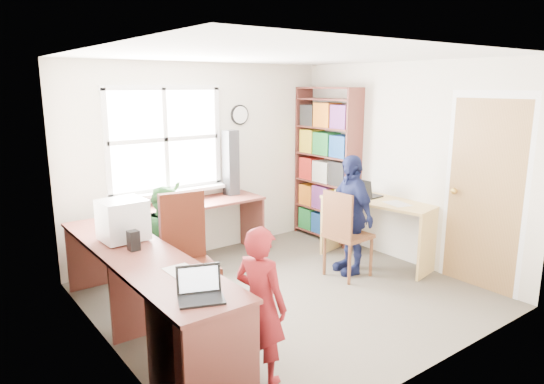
# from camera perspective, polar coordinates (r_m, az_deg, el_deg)

# --- Properties ---
(room) EXTENTS (3.64, 3.44, 2.44)m
(room) POSITION_cam_1_polar(r_m,az_deg,el_deg) (4.85, 1.19, 1.63)
(room) COLOR #4E473D
(room) RESTS_ON ground
(l_desk) EXTENTS (2.38, 2.95, 0.75)m
(l_desk) POSITION_cam_1_polar(r_m,az_deg,el_deg) (4.09, -10.40, -11.89)
(l_desk) COLOR brown
(l_desk) RESTS_ON ground
(right_desk) EXTENTS (0.88, 1.45, 0.78)m
(right_desk) POSITION_cam_1_polar(r_m,az_deg,el_deg) (6.03, 12.54, -2.84)
(right_desk) COLOR #EFC877
(right_desk) RESTS_ON ground
(bookshelf) EXTENTS (0.30, 1.02, 2.10)m
(bookshelf) POSITION_cam_1_polar(r_m,az_deg,el_deg) (6.75, 6.44, 2.81)
(bookshelf) COLOR brown
(bookshelf) RESTS_ON ground
(swivel_chair) EXTENTS (0.62, 0.62, 1.16)m
(swivel_chair) POSITION_cam_1_polar(r_m,az_deg,el_deg) (4.60, -9.83, -8.46)
(swivel_chair) COLOR black
(swivel_chair) RESTS_ON ground
(wooden_chair) EXTENTS (0.46, 0.46, 1.00)m
(wooden_chair) POSITION_cam_1_polar(r_m,az_deg,el_deg) (5.46, 8.48, -4.57)
(wooden_chair) COLOR brown
(wooden_chair) RESTS_ON ground
(crt_monitor) EXTENTS (0.40, 0.36, 0.38)m
(crt_monitor) POSITION_cam_1_polar(r_m,az_deg,el_deg) (4.56, -17.13, -3.18)
(crt_monitor) COLOR silver
(crt_monitor) RESTS_ON l_desk
(laptop_left) EXTENTS (0.37, 0.34, 0.20)m
(laptop_left) POSITION_cam_1_polar(r_m,az_deg,el_deg) (3.31, -8.45, -11.44)
(laptop_left) COLOR black
(laptop_left) RESTS_ON l_desk
(laptop_right) EXTENTS (0.30, 0.35, 0.23)m
(laptop_right) POSITION_cam_1_polar(r_m,az_deg,el_deg) (6.08, 10.79, -0.04)
(laptop_right) COLOR black
(laptop_right) RESTS_ON right_desk
(speaker_a) EXTENTS (0.09, 0.09, 0.17)m
(speaker_a) POSITION_cam_1_polar(r_m,az_deg,el_deg) (4.30, -15.98, -5.51)
(speaker_a) COLOR black
(speaker_a) RESTS_ON l_desk
(speaker_b) EXTENTS (0.09, 0.09, 0.17)m
(speaker_b) POSITION_cam_1_polar(r_m,az_deg,el_deg) (4.94, -18.28, -3.36)
(speaker_b) COLOR black
(speaker_b) RESTS_ON l_desk
(cd_tower) EXTENTS (0.18, 0.16, 0.82)m
(cd_tower) POSITION_cam_1_polar(r_m,az_deg,el_deg) (6.18, -4.86, 3.44)
(cd_tower) COLOR black
(cd_tower) RESTS_ON l_desk
(game_box) EXTENTS (0.35, 0.35, 0.06)m
(game_box) POSITION_cam_1_polar(r_m,az_deg,el_deg) (6.23, 9.18, 0.07)
(game_box) COLOR red
(game_box) RESTS_ON right_desk
(paper_a) EXTENTS (0.21, 0.29, 0.00)m
(paper_a) POSITION_cam_1_polar(r_m,az_deg,el_deg) (3.78, -10.56, -9.14)
(paper_a) COLOR beige
(paper_a) RESTS_ON l_desk
(paper_b) EXTENTS (0.28, 0.35, 0.00)m
(paper_b) POSITION_cam_1_polar(r_m,az_deg,el_deg) (5.81, 14.52, -1.33)
(paper_b) COLOR beige
(paper_b) RESTS_ON right_desk
(potted_plant) EXTENTS (0.16, 0.13, 0.28)m
(potted_plant) POSITION_cam_1_polar(r_m,az_deg,el_deg) (5.81, -11.38, -0.10)
(potted_plant) COLOR #2A6A2F
(potted_plant) RESTS_ON l_desk
(person_red) EXTENTS (0.41, 0.50, 1.18)m
(person_red) POSITION_cam_1_polar(r_m,az_deg,el_deg) (3.57, -1.36, -13.13)
(person_red) COLOR maroon
(person_red) RESTS_ON ground
(person_green) EXTENTS (0.59, 0.66, 1.13)m
(person_green) POSITION_cam_1_polar(r_m,az_deg,el_deg) (5.17, -12.33, -5.47)
(person_green) COLOR #2A6729
(person_green) RESTS_ON ground
(person_navy) EXTENTS (0.52, 0.86, 1.37)m
(person_navy) POSITION_cam_1_polar(r_m,az_deg,el_deg) (5.60, 9.22, -2.62)
(person_navy) COLOR #161C46
(person_navy) RESTS_ON ground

